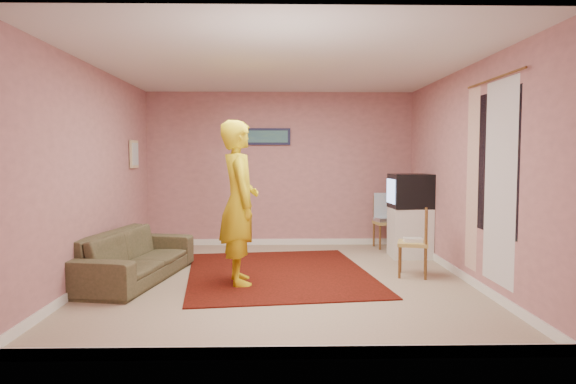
{
  "coord_description": "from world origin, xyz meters",
  "views": [
    {
      "loc": [
        -0.05,
        -6.24,
        1.52
      ],
      "look_at": [
        0.1,
        0.6,
        1.04
      ],
      "focal_mm": 32.0,
      "sensor_mm": 36.0,
      "label": 1
    }
  ],
  "objects_px": {
    "chair_a": "(387,216)",
    "person": "(239,203)",
    "chair_b": "(413,235)",
    "sofa": "(135,256)",
    "tv_cabinet": "(410,233)",
    "crt_tv": "(410,191)"
  },
  "relations": [
    {
      "from": "chair_a",
      "to": "person",
      "type": "bearing_deg",
      "value": -141.61
    },
    {
      "from": "chair_b",
      "to": "sofa",
      "type": "distance_m",
      "value": 3.48
    },
    {
      "from": "chair_a",
      "to": "person",
      "type": "xyz_separation_m",
      "value": [
        -2.27,
        -2.36,
        0.44
      ]
    },
    {
      "from": "chair_b",
      "to": "person",
      "type": "distance_m",
      "value": 2.24
    },
    {
      "from": "tv_cabinet",
      "to": "sofa",
      "type": "height_order",
      "value": "tv_cabinet"
    },
    {
      "from": "chair_a",
      "to": "sofa",
      "type": "xyz_separation_m",
      "value": [
        -3.57,
        -2.15,
        -0.23
      ]
    },
    {
      "from": "tv_cabinet",
      "to": "crt_tv",
      "type": "distance_m",
      "value": 0.63
    },
    {
      "from": "sofa",
      "to": "person",
      "type": "xyz_separation_m",
      "value": [
        1.3,
        -0.21,
        0.67
      ]
    },
    {
      "from": "chair_a",
      "to": "sofa",
      "type": "height_order",
      "value": "chair_a"
    },
    {
      "from": "sofa",
      "to": "person",
      "type": "bearing_deg",
      "value": -89.1
    },
    {
      "from": "sofa",
      "to": "tv_cabinet",
      "type": "bearing_deg",
      "value": -60.14
    },
    {
      "from": "tv_cabinet",
      "to": "chair_a",
      "type": "height_order",
      "value": "chair_a"
    },
    {
      "from": "chair_a",
      "to": "chair_b",
      "type": "bearing_deg",
      "value": -100.58
    },
    {
      "from": "chair_b",
      "to": "person",
      "type": "bearing_deg",
      "value": -65.72
    },
    {
      "from": "tv_cabinet",
      "to": "crt_tv",
      "type": "height_order",
      "value": "crt_tv"
    },
    {
      "from": "chair_b",
      "to": "sofa",
      "type": "xyz_separation_m",
      "value": [
        -3.47,
        -0.13,
        -0.23
      ]
    },
    {
      "from": "crt_tv",
      "to": "chair_a",
      "type": "distance_m",
      "value": 0.94
    },
    {
      "from": "crt_tv",
      "to": "person",
      "type": "xyz_separation_m",
      "value": [
        -2.44,
        -1.57,
        -0.03
      ]
    },
    {
      "from": "tv_cabinet",
      "to": "chair_b",
      "type": "xyz_separation_m",
      "value": [
        -0.28,
        -1.23,
        0.15
      ]
    },
    {
      "from": "chair_b",
      "to": "chair_a",
      "type": "bearing_deg",
      "value": -167.41
    },
    {
      "from": "crt_tv",
      "to": "person",
      "type": "bearing_deg",
      "value": -149.78
    },
    {
      "from": "crt_tv",
      "to": "sofa",
      "type": "bearing_deg",
      "value": -162.5
    }
  ]
}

